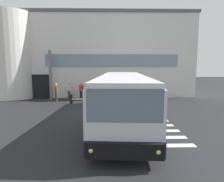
{
  "coord_description": "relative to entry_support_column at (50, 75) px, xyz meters",
  "views": [
    {
      "loc": [
        0.64,
        -13.46,
        3.21
      ],
      "look_at": [
        0.9,
        -0.15,
        1.5
      ],
      "focal_mm": 30.88,
      "sensor_mm": 36.0,
      "label": 1
    }
  ],
  "objects": [
    {
      "name": "terminal_building",
      "position": [
        4.3,
        6.18,
        1.97
      ],
      "size": [
        20.99,
        13.8,
        8.74
      ],
      "color": "silver",
      "rests_on": "ground"
    },
    {
      "name": "passenger_at_curb_edge",
      "position": [
        3.01,
        -0.43,
        -1.46
      ],
      "size": [
        0.48,
        0.41,
        1.68
      ],
      "color": "#1E2338",
      "rests_on": "ground"
    },
    {
      "name": "entry_support_column",
      "position": [
        0.0,
        0.0,
        0.0
      ],
      "size": [
        0.28,
        0.28,
        4.78
      ],
      "primitive_type": "cylinder",
      "color": "slate",
      "rests_on": "ground"
    },
    {
      "name": "bay_paint_stripes",
      "position": [
        6.98,
        -9.6,
        -2.39
      ],
      "size": [
        4.4,
        3.96,
        0.01
      ],
      "color": "silver",
      "rests_on": "ground"
    },
    {
      "name": "passenger_by_doorway",
      "position": [
        1.8,
        -0.23,
        -1.46
      ],
      "size": [
        0.47,
        0.42,
        1.68
      ],
      "color": "#4C4233",
      "rests_on": "ground"
    },
    {
      "name": "bus_main_foreground",
      "position": [
        6.48,
        -7.57,
        -1.05
      ],
      "size": [
        3.72,
        11.59,
        2.7
      ],
      "color": "silver",
      "rests_on": "ground"
    },
    {
      "name": "passenger_near_column",
      "position": [
        0.8,
        -1.16,
        -1.46
      ],
      "size": [
        0.4,
        0.5,
        1.68
      ],
      "color": "#4C4233",
      "rests_on": "ground"
    },
    {
      "name": "ground_plane",
      "position": [
        4.98,
        -5.4,
        -2.4
      ],
      "size": [
        80.0,
        90.0,
        0.02
      ],
      "primitive_type": "cube",
      "color": "#232326",
      "rests_on": "ground"
    }
  ]
}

